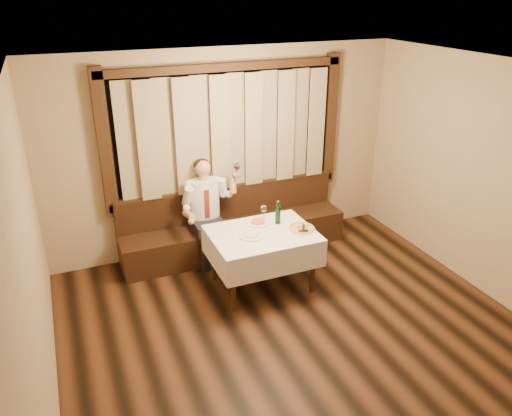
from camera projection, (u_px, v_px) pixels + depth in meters
name	position (u px, v px, depth m)	size (l,w,h in m)	color
room	(290.00, 198.00, 5.15)	(5.01, 6.01, 2.81)	black
banquette	(234.00, 230.00, 7.11)	(3.20, 0.61, 0.94)	black
dining_table	(262.00, 240.00, 6.11)	(1.27, 0.97, 0.76)	black
pizza	(302.00, 228.00, 6.14)	(0.34, 0.34, 0.04)	white
pasta_red	(258.00, 221.00, 6.28)	(0.29, 0.29, 0.10)	white
pasta_cream	(251.00, 234.00, 5.95)	(0.29, 0.29, 0.10)	white
green_bottle	(278.00, 214.00, 6.24)	(0.07, 0.07, 0.31)	#0D3E1C
table_wine_glass	(264.00, 209.00, 6.33)	(0.08, 0.08, 0.20)	white
cruet_caddy	(303.00, 230.00, 6.03)	(0.13, 0.09, 0.12)	black
seated_man	(206.00, 204.00, 6.68)	(0.79, 0.59, 1.43)	black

